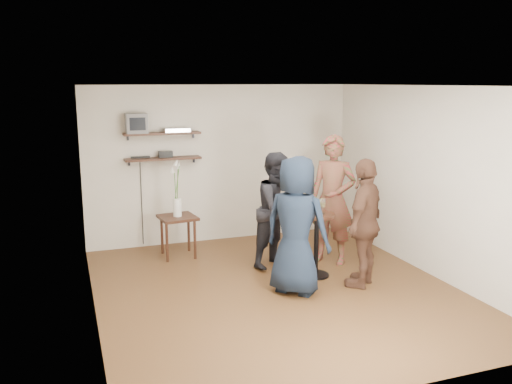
% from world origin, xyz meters
% --- Properties ---
extents(room, '(4.58, 5.08, 2.68)m').
position_xyz_m(room, '(0.00, 0.00, 1.30)').
color(room, '#4B2B18').
rests_on(room, ground).
extents(shelf_upper, '(1.20, 0.25, 0.04)m').
position_xyz_m(shelf_upper, '(-1.00, 2.38, 1.85)').
color(shelf_upper, black).
rests_on(shelf_upper, room).
extents(shelf_lower, '(1.20, 0.25, 0.04)m').
position_xyz_m(shelf_lower, '(-1.00, 2.38, 1.45)').
color(shelf_lower, black).
rests_on(shelf_lower, room).
extents(crt_monitor, '(0.32, 0.30, 0.30)m').
position_xyz_m(crt_monitor, '(-1.39, 2.38, 2.02)').
color(crt_monitor, '#59595B').
rests_on(crt_monitor, shelf_upper).
extents(dvd_deck, '(0.40, 0.24, 0.06)m').
position_xyz_m(dvd_deck, '(-0.77, 2.38, 1.90)').
color(dvd_deck, silver).
rests_on(dvd_deck, shelf_upper).
extents(radio, '(0.22, 0.10, 0.10)m').
position_xyz_m(radio, '(-0.96, 2.38, 1.52)').
color(radio, black).
rests_on(radio, shelf_lower).
extents(power_strip, '(0.30, 0.05, 0.03)m').
position_xyz_m(power_strip, '(-1.35, 2.42, 1.48)').
color(power_strip, black).
rests_on(power_strip, shelf_lower).
extents(side_table, '(0.59, 0.59, 0.64)m').
position_xyz_m(side_table, '(-0.91, 1.81, 0.53)').
color(side_table, black).
rests_on(side_table, room).
extents(vase_lilies, '(0.19, 0.19, 0.89)m').
position_xyz_m(vase_lilies, '(-0.91, 1.81, 0.92)').
color(vase_lilies, white).
rests_on(vase_lilies, side_table).
extents(drinks_table, '(0.49, 0.49, 0.89)m').
position_xyz_m(drinks_table, '(0.71, 0.32, 0.57)').
color(drinks_table, black).
rests_on(drinks_table, room).
extents(wine_glass_fl, '(0.06, 0.06, 0.19)m').
position_xyz_m(wine_glass_fl, '(0.63, 0.29, 1.01)').
color(wine_glass_fl, silver).
rests_on(wine_glass_fl, drinks_table).
extents(wine_glass_fr, '(0.07, 0.07, 0.21)m').
position_xyz_m(wine_glass_fr, '(0.78, 0.28, 1.03)').
color(wine_glass_fr, silver).
rests_on(wine_glass_fr, drinks_table).
extents(wine_glass_bl, '(0.07, 0.07, 0.22)m').
position_xyz_m(wine_glass_bl, '(0.69, 0.37, 1.04)').
color(wine_glass_bl, silver).
rests_on(wine_glass_bl, drinks_table).
extents(wine_glass_br, '(0.07, 0.07, 0.20)m').
position_xyz_m(wine_glass_br, '(0.74, 0.33, 1.02)').
color(wine_glass_br, silver).
rests_on(wine_glass_br, drinks_table).
extents(person_plaid, '(0.81, 0.81, 1.90)m').
position_xyz_m(person_plaid, '(1.19, 0.79, 0.95)').
color(person_plaid, '#A6132C').
rests_on(person_plaid, room).
extents(person_dark, '(1.02, 0.95, 1.67)m').
position_xyz_m(person_dark, '(0.38, 0.91, 0.84)').
color(person_dark, black).
rests_on(person_dark, room).
extents(person_navy, '(0.99, 1.02, 1.76)m').
position_xyz_m(person_navy, '(0.21, -0.13, 0.88)').
color(person_navy, black).
rests_on(person_navy, room).
extents(person_brown, '(1.02, 0.96, 1.70)m').
position_xyz_m(person_brown, '(1.15, -0.20, 0.85)').
color(person_brown, '#4D2F21').
rests_on(person_brown, room).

